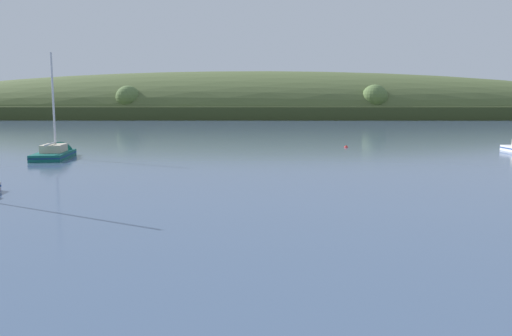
{
  "coord_description": "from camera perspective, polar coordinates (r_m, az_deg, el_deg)",
  "views": [
    {
      "loc": [
        -3.47,
        -0.87,
        6.04
      ],
      "look_at": [
        -7.0,
        38.76,
        0.91
      ],
      "focal_mm": 35.31,
      "sensor_mm": 36.0,
      "label": 1
    }
  ],
  "objects": [
    {
      "name": "mooring_buoy_midchannel",
      "position": [
        70.43,
        10.17,
        2.31
      ],
      "size": [
        0.49,
        0.49,
        0.57
      ],
      "color": "red",
      "rests_on": "ground"
    },
    {
      "name": "sailboat_near_mooring",
      "position": [
        60.81,
        -21.66,
        1.39
      ],
      "size": [
        5.03,
        9.33,
        13.0
      ],
      "rotation": [
        0.0,
        0.0,
        1.8
      ],
      "color": "#0F564C",
      "rests_on": "ground"
    },
    {
      "name": "far_shoreline_hill",
      "position": [
        229.44,
        1.08,
        5.91
      ],
      "size": [
        477.93,
        123.28,
        40.73
      ],
      "rotation": [
        0.0,
        0.0,
        0.08
      ],
      "color": "#35401E",
      "rests_on": "ground"
    }
  ]
}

